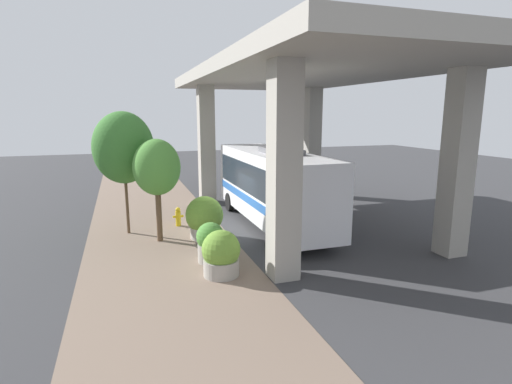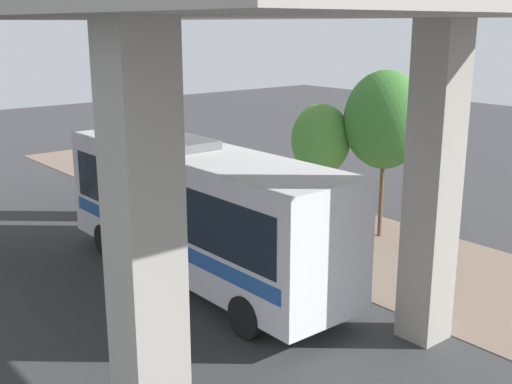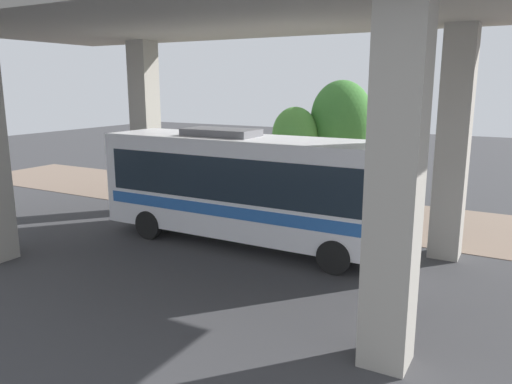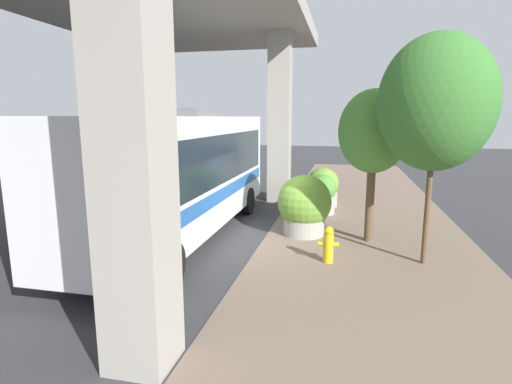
{
  "view_description": "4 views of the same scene",
  "coord_description": "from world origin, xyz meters",
  "px_view_note": "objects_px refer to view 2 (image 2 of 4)",
  "views": [
    {
      "loc": [
        -4.36,
        -17.6,
        5.38
      ],
      "look_at": [
        0.98,
        -1.8,
        2.07
      ],
      "focal_mm": 28.0,
      "sensor_mm": 36.0,
      "label": 1
    },
    {
      "loc": [
        11.85,
        13.79,
        6.87
      ],
      "look_at": [
        -0.32,
        -0.9,
        1.84
      ],
      "focal_mm": 45.0,
      "sensor_mm": 36.0,
      "label": 2
    },
    {
      "loc": [
        16.39,
        8.09,
        5.28
      ],
      "look_at": [
        -0.45,
        -1.3,
        1.11
      ],
      "focal_mm": 35.0,
      "sensor_mm": 36.0,
      "label": 3
    },
    {
      "loc": [
        -2.28,
        10.85,
        3.57
      ],
      "look_at": [
        0.48,
        -1.4,
        1.21
      ],
      "focal_mm": 28.0,
      "sensor_mm": 36.0,
      "label": 4
    }
  ],
  "objects_px": {
    "bus": "(199,206)",
    "planter_front": "(272,215)",
    "street_tree_far": "(385,120)",
    "planter_back": "(204,192)",
    "street_tree_near": "(321,140)",
    "fire_hydrant": "(342,240)",
    "planter_middle": "(227,200)"
  },
  "relations": [
    {
      "from": "street_tree_far",
      "to": "planter_back",
      "type": "bearing_deg",
      "value": -64.83
    },
    {
      "from": "bus",
      "to": "planter_front",
      "type": "bearing_deg",
      "value": -164.27
    },
    {
      "from": "street_tree_far",
      "to": "street_tree_near",
      "type": "bearing_deg",
      "value": -52.3
    },
    {
      "from": "planter_middle",
      "to": "planter_back",
      "type": "relative_size",
      "value": 0.95
    },
    {
      "from": "planter_back",
      "to": "street_tree_far",
      "type": "height_order",
      "value": "street_tree_far"
    },
    {
      "from": "bus",
      "to": "planter_back",
      "type": "xyz_separation_m",
      "value": [
        -3.83,
        -5.23,
        -1.32
      ]
    },
    {
      "from": "planter_front",
      "to": "fire_hydrant",
      "type": "bearing_deg",
      "value": 110.36
    },
    {
      "from": "planter_front",
      "to": "planter_middle",
      "type": "xyz_separation_m",
      "value": [
        -0.37,
        -2.89,
        -0.16
      ]
    },
    {
      "from": "planter_back",
      "to": "planter_middle",
      "type": "bearing_deg",
      "value": 92.74
    },
    {
      "from": "street_tree_near",
      "to": "bus",
      "type": "bearing_deg",
      "value": 8.27
    },
    {
      "from": "street_tree_near",
      "to": "street_tree_far",
      "type": "xyz_separation_m",
      "value": [
        -1.24,
        1.61,
        0.73
      ]
    },
    {
      "from": "bus",
      "to": "street_tree_far",
      "type": "bearing_deg",
      "value": 173.0
    },
    {
      "from": "fire_hydrant",
      "to": "planter_middle",
      "type": "xyz_separation_m",
      "value": [
        0.48,
        -5.15,
        0.28
      ]
    },
    {
      "from": "planter_front",
      "to": "planter_middle",
      "type": "distance_m",
      "value": 2.91
    },
    {
      "from": "planter_front",
      "to": "planter_back",
      "type": "bearing_deg",
      "value": -94.05
    },
    {
      "from": "bus",
      "to": "street_tree_far",
      "type": "distance_m",
      "value": 6.96
    },
    {
      "from": "planter_front",
      "to": "street_tree_far",
      "type": "height_order",
      "value": "street_tree_far"
    },
    {
      "from": "planter_middle",
      "to": "street_tree_near",
      "type": "height_order",
      "value": "street_tree_near"
    },
    {
      "from": "bus",
      "to": "fire_hydrant",
      "type": "height_order",
      "value": "bus"
    },
    {
      "from": "planter_front",
      "to": "planter_back",
      "type": "xyz_separation_m",
      "value": [
        -0.3,
        -4.24,
        -0.16
      ]
    },
    {
      "from": "fire_hydrant",
      "to": "planter_back",
      "type": "bearing_deg",
      "value": -85.25
    },
    {
      "from": "bus",
      "to": "street_tree_far",
      "type": "height_order",
      "value": "street_tree_far"
    },
    {
      "from": "planter_front",
      "to": "planter_middle",
      "type": "height_order",
      "value": "planter_front"
    },
    {
      "from": "bus",
      "to": "planter_front",
      "type": "height_order",
      "value": "bus"
    },
    {
      "from": "planter_front",
      "to": "planter_middle",
      "type": "bearing_deg",
      "value": -97.21
    },
    {
      "from": "bus",
      "to": "planter_front",
      "type": "distance_m",
      "value": 3.84
    },
    {
      "from": "bus",
      "to": "street_tree_near",
      "type": "bearing_deg",
      "value": -171.73
    },
    {
      "from": "planter_back",
      "to": "planter_front",
      "type": "bearing_deg",
      "value": 85.95
    },
    {
      "from": "planter_back",
      "to": "street_tree_near",
      "type": "xyz_separation_m",
      "value": [
        -1.6,
        4.44,
        2.4
      ]
    },
    {
      "from": "planter_front",
      "to": "street_tree_near",
      "type": "relative_size",
      "value": 0.43
    },
    {
      "from": "bus",
      "to": "fire_hydrant",
      "type": "xyz_separation_m",
      "value": [
        -4.37,
        1.27,
        -1.6
      ]
    },
    {
      "from": "planter_front",
      "to": "bus",
      "type": "bearing_deg",
      "value": 15.73
    }
  ]
}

